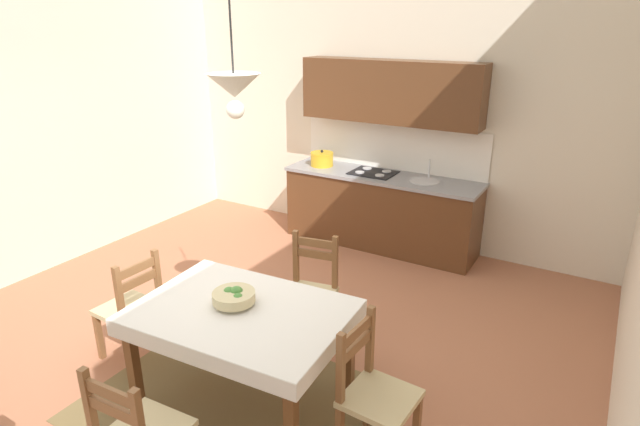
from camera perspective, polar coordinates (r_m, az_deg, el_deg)
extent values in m
cube|color=#AD6B4C|center=(4.62, -9.55, -15.24)|extent=(6.14, 6.56, 0.10)
cube|color=silver|center=(6.38, 7.60, 15.89)|extent=(6.14, 0.12, 4.27)
cube|color=brown|center=(4.06, -9.02, -20.09)|extent=(2.10, 1.60, 0.01)
cube|color=#56331C|center=(6.36, 6.64, 0.13)|extent=(2.33, 0.60, 0.86)
cube|color=gray|center=(6.21, 6.77, 4.00)|extent=(2.36, 0.63, 0.04)
cube|color=white|center=(6.41, 8.01, 7.18)|extent=(2.33, 0.01, 0.55)
cube|color=#56331C|center=(6.14, 7.70, 13.03)|extent=(2.14, 0.34, 0.70)
cube|color=black|center=(6.28, 5.47, -3.90)|extent=(2.29, 0.02, 0.09)
cylinder|color=silver|center=(6.03, 11.35, 3.39)|extent=(0.34, 0.34, 0.02)
cylinder|color=silver|center=(6.13, 11.88, 4.74)|extent=(0.02, 0.02, 0.22)
cube|color=black|center=(6.26, 5.84, 4.41)|extent=(0.52, 0.42, 0.01)
cylinder|color=silver|center=(6.22, 4.37, 4.48)|extent=(0.11, 0.11, 0.01)
cylinder|color=silver|center=(6.12, 6.55, 4.12)|extent=(0.11, 0.11, 0.01)
cylinder|color=silver|center=(6.40, 5.17, 4.90)|extent=(0.11, 0.11, 0.01)
cylinder|color=silver|center=(6.29, 7.31, 4.55)|extent=(0.11, 0.11, 0.01)
cylinder|color=gold|center=(6.54, 0.21, 5.84)|extent=(0.28, 0.28, 0.15)
cylinder|color=gold|center=(6.52, 0.22, 6.56)|extent=(0.29, 0.29, 0.02)
sphere|color=black|center=(6.51, 0.22, 6.77)|extent=(0.04, 0.04, 0.04)
cube|color=brown|center=(3.69, -8.66, -10.55)|extent=(1.45, 1.06, 0.02)
cube|color=brown|center=(4.00, -19.77, -15.34)|extent=(0.07, 0.07, 0.73)
cube|color=brown|center=(3.35, -3.16, -22.12)|extent=(0.07, 0.07, 0.73)
cube|color=brown|center=(4.51, -11.99, -10.14)|extent=(0.07, 0.07, 0.73)
cube|color=brown|center=(3.94, 3.20, -14.63)|extent=(0.07, 0.07, 0.73)
cube|color=white|center=(3.69, -8.67, -10.37)|extent=(1.52, 1.12, 0.00)
cube|color=white|center=(3.39, -13.79, -15.10)|extent=(1.45, 0.10, 0.12)
cube|color=white|center=(4.09, -4.45, -7.89)|extent=(1.45, 0.10, 0.12)
cube|color=white|center=(4.14, -16.98, -8.44)|extent=(0.07, 1.03, 0.12)
cube|color=white|center=(3.40, 1.76, -14.23)|extent=(0.07, 1.03, 0.12)
cube|color=#D1BC89|center=(4.55, -20.24, -9.82)|extent=(0.44, 0.44, 0.04)
cube|color=brown|center=(4.71, -23.02, -12.32)|extent=(0.05, 0.05, 0.41)
cube|color=brown|center=(4.88, -19.54, -10.63)|extent=(0.05, 0.05, 0.41)
cube|color=brown|center=(4.31, -20.73, -11.10)|extent=(0.05, 0.05, 0.93)
cube|color=brown|center=(4.49, -17.06, -9.28)|extent=(0.05, 0.05, 0.93)
cube|color=brown|center=(4.23, -19.43, -5.74)|extent=(0.04, 0.32, 0.07)
cube|color=brown|center=(4.27, -19.26, -7.01)|extent=(0.04, 0.32, 0.07)
cube|color=brown|center=(3.00, -22.03, -17.81)|extent=(0.32, 0.04, 0.07)
cube|color=brown|center=(3.06, -21.76, -19.38)|extent=(0.32, 0.04, 0.07)
cube|color=#D1BC89|center=(3.43, 6.61, -19.52)|extent=(0.44, 0.44, 0.04)
cube|color=brown|center=(3.65, 10.56, -21.54)|extent=(0.05, 0.05, 0.41)
cube|color=brown|center=(3.60, 5.38, -16.56)|extent=(0.05, 0.05, 0.93)
cube|color=brown|center=(3.35, 2.22, -19.70)|extent=(0.05, 0.05, 0.93)
cube|color=brown|center=(3.25, 4.03, -12.86)|extent=(0.04, 0.32, 0.07)
cube|color=brown|center=(3.31, 3.99, -14.39)|extent=(0.04, 0.32, 0.07)
cube|color=#D1BC89|center=(4.46, -1.34, -9.04)|extent=(0.49, 0.49, 0.04)
cube|color=brown|center=(4.38, 0.06, -13.10)|extent=(0.05, 0.05, 0.41)
cube|color=brown|center=(4.50, -4.35, -12.19)|extent=(0.05, 0.05, 0.41)
cube|color=brown|center=(4.54, 1.64, -7.99)|extent=(0.05, 0.05, 0.93)
cube|color=brown|center=(4.65, -2.60, -7.26)|extent=(0.05, 0.05, 0.93)
cube|color=brown|center=(4.42, -0.53, -3.30)|extent=(0.32, 0.08, 0.07)
cube|color=brown|center=(4.47, -0.52, -4.54)|extent=(0.32, 0.08, 0.07)
cylinder|color=beige|center=(3.74, -9.37, -9.65)|extent=(0.17, 0.17, 0.02)
cylinder|color=beige|center=(3.72, -9.41, -9.03)|extent=(0.30, 0.30, 0.07)
sphere|color=#4C8E3D|center=(3.75, -9.92, -8.62)|extent=(0.09, 0.09, 0.09)
sphere|color=#4C8E3D|center=(3.67, -8.95, -9.29)|extent=(0.08, 0.08, 0.08)
sphere|color=#4C8E3D|center=(3.73, -9.13, -8.64)|extent=(0.10, 0.10, 0.10)
cylinder|color=black|center=(3.16, -9.76, 19.44)|extent=(0.01, 0.01, 0.57)
cone|color=silver|center=(3.18, -9.40, 13.59)|extent=(0.32, 0.32, 0.14)
sphere|color=white|center=(3.20, -9.25, 11.10)|extent=(0.11, 0.11, 0.11)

